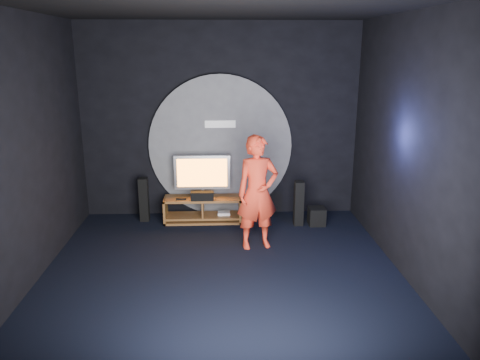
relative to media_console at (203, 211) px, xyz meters
name	(u,v)px	position (x,y,z in m)	size (l,w,h in m)	color
floor	(222,273)	(0.32, -2.05, -0.20)	(5.00, 5.00, 0.00)	black
back_wall	(220,121)	(0.32, 0.45, 1.55)	(5.00, 0.04, 3.50)	black
front_wall	(222,217)	(0.32, -4.55, 1.55)	(5.00, 0.04, 3.50)	black
left_wall	(25,152)	(-2.18, -2.05, 1.55)	(0.04, 5.00, 3.50)	black
right_wall	(410,149)	(2.82, -2.05, 1.55)	(0.04, 5.00, 3.50)	black
ceiling	(219,7)	(0.32, -2.05, 3.31)	(5.00, 5.00, 0.01)	black
wall_disc_panel	(220,146)	(0.32, 0.39, 1.11)	(2.60, 0.11, 2.60)	#515156
media_console	(203,211)	(0.00, 0.00, 0.00)	(1.38, 0.45, 0.45)	brown
tv	(202,174)	(-0.01, 0.07, 0.67)	(1.00, 0.22, 0.76)	#B1B0B7
center_speaker	(202,196)	(-0.01, -0.14, 0.33)	(0.40, 0.15, 0.15)	black
remote	(181,199)	(-0.38, -0.12, 0.27)	(0.18, 0.05, 0.02)	black
tower_speaker_left	(144,199)	(-1.07, 0.09, 0.20)	(0.16, 0.18, 0.80)	black
tower_speaker_right	(299,203)	(1.69, -0.25, 0.20)	(0.16, 0.18, 0.80)	black
subwoofer	(317,216)	(2.02, -0.26, -0.04)	(0.29, 0.29, 0.31)	black
player	(258,193)	(0.89, -1.16, 0.70)	(0.65, 0.43, 1.78)	red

